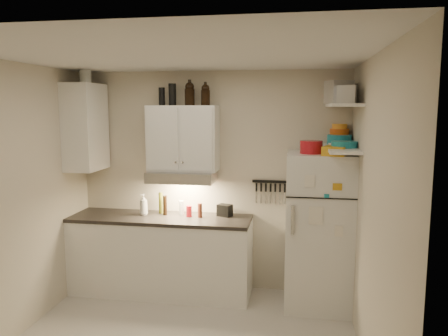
# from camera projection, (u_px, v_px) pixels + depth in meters

# --- Properties ---
(ceiling) EXTENTS (3.20, 3.00, 0.02)m
(ceiling) POSITION_uv_depth(u_px,v_px,m) (176.00, 54.00, 3.57)
(ceiling) COLOR silver
(ceiling) RESTS_ON ground
(back_wall) EXTENTS (3.20, 0.02, 2.60)m
(back_wall) POSITION_uv_depth(u_px,v_px,m) (212.00, 181.00, 5.23)
(back_wall) COLOR beige
(back_wall) RESTS_ON ground
(left_wall) EXTENTS (0.02, 3.00, 2.60)m
(left_wall) POSITION_uv_depth(u_px,v_px,m) (9.00, 204.00, 4.02)
(left_wall) COLOR beige
(left_wall) RESTS_ON ground
(right_wall) EXTENTS (0.02, 3.00, 2.60)m
(right_wall) POSITION_uv_depth(u_px,v_px,m) (373.00, 218.00, 3.49)
(right_wall) COLOR beige
(right_wall) RESTS_ON ground
(base_cabinet) EXTENTS (2.10, 0.60, 0.88)m
(base_cabinet) POSITION_uv_depth(u_px,v_px,m) (161.00, 256.00, 5.13)
(base_cabinet) COLOR white
(base_cabinet) RESTS_ON floor
(countertop) EXTENTS (2.10, 0.62, 0.04)m
(countertop) POSITION_uv_depth(u_px,v_px,m) (160.00, 218.00, 5.07)
(countertop) COLOR #272321
(countertop) RESTS_ON base_cabinet
(upper_cabinet) EXTENTS (0.80, 0.33, 0.75)m
(upper_cabinet) POSITION_uv_depth(u_px,v_px,m) (183.00, 138.00, 5.03)
(upper_cabinet) COLOR white
(upper_cabinet) RESTS_ON back_wall
(side_cabinet) EXTENTS (0.33, 0.55, 1.00)m
(side_cabinet) POSITION_uv_depth(u_px,v_px,m) (86.00, 127.00, 5.07)
(side_cabinet) COLOR white
(side_cabinet) RESTS_ON left_wall
(range_hood) EXTENTS (0.76, 0.46, 0.12)m
(range_hood) POSITION_uv_depth(u_px,v_px,m) (182.00, 176.00, 5.03)
(range_hood) COLOR silver
(range_hood) RESTS_ON back_wall
(fridge) EXTENTS (0.70, 0.68, 1.70)m
(fridge) POSITION_uv_depth(u_px,v_px,m) (319.00, 231.00, 4.74)
(fridge) COLOR white
(fridge) RESTS_ON floor
(shelf_hi) EXTENTS (0.30, 0.95, 0.03)m
(shelf_hi) POSITION_uv_depth(u_px,v_px,m) (343.00, 105.00, 4.39)
(shelf_hi) COLOR white
(shelf_hi) RESTS_ON right_wall
(shelf_lo) EXTENTS (0.30, 0.95, 0.03)m
(shelf_lo) POSITION_uv_depth(u_px,v_px,m) (342.00, 149.00, 4.45)
(shelf_lo) COLOR white
(shelf_lo) RESTS_ON right_wall
(knife_strip) EXTENTS (0.42, 0.02, 0.03)m
(knife_strip) POSITION_uv_depth(u_px,v_px,m) (270.00, 182.00, 5.09)
(knife_strip) COLOR black
(knife_strip) RESTS_ON back_wall
(dutch_oven) EXTENTS (0.27, 0.27, 0.13)m
(dutch_oven) POSITION_uv_depth(u_px,v_px,m) (311.00, 147.00, 4.55)
(dutch_oven) COLOR #A3131C
(dutch_oven) RESTS_ON fridge
(book_stack) EXTENTS (0.29, 0.33, 0.09)m
(book_stack) POSITION_uv_depth(u_px,v_px,m) (335.00, 151.00, 4.38)
(book_stack) COLOR #C98F19
(book_stack) RESTS_ON fridge
(spice_jar) EXTENTS (0.07, 0.07, 0.10)m
(spice_jar) POSITION_uv_depth(u_px,v_px,m) (331.00, 148.00, 4.61)
(spice_jar) COLOR silver
(spice_jar) RESTS_ON fridge
(stock_pot) EXTENTS (0.30, 0.30, 0.21)m
(stock_pot) POSITION_uv_depth(u_px,v_px,m) (346.00, 94.00, 4.60)
(stock_pot) COLOR silver
(stock_pot) RESTS_ON shelf_hi
(tin_a) EXTENTS (0.29, 0.28, 0.23)m
(tin_a) POSITION_uv_depth(u_px,v_px,m) (339.00, 92.00, 4.34)
(tin_a) COLOR #AAAAAD
(tin_a) RESTS_ON shelf_hi
(tin_b) EXTENTS (0.20, 0.20, 0.17)m
(tin_b) POSITION_uv_depth(u_px,v_px,m) (347.00, 94.00, 4.10)
(tin_b) COLOR #AAAAAD
(tin_b) RESTS_ON shelf_hi
(bowl_teal) EXTENTS (0.26, 0.26, 0.11)m
(bowl_teal) POSITION_uv_depth(u_px,v_px,m) (339.00, 140.00, 4.78)
(bowl_teal) COLOR teal
(bowl_teal) RESTS_ON shelf_lo
(bowl_orange) EXTENTS (0.21, 0.21, 0.06)m
(bowl_orange) POSITION_uv_depth(u_px,v_px,m) (339.00, 132.00, 4.83)
(bowl_orange) COLOR #CB5113
(bowl_orange) RESTS_ON bowl_teal
(bowl_yellow) EXTENTS (0.17, 0.17, 0.05)m
(bowl_yellow) POSITION_uv_depth(u_px,v_px,m) (340.00, 126.00, 4.82)
(bowl_yellow) COLOR orange
(bowl_yellow) RESTS_ON bowl_orange
(plates) EXTENTS (0.33, 0.33, 0.06)m
(plates) POSITION_uv_depth(u_px,v_px,m) (344.00, 144.00, 4.40)
(plates) COLOR teal
(plates) RESTS_ON shelf_lo
(growler_a) EXTENTS (0.14, 0.14, 0.27)m
(growler_a) POSITION_uv_depth(u_px,v_px,m) (190.00, 94.00, 4.97)
(growler_a) COLOR black
(growler_a) RESTS_ON upper_cabinet
(growler_b) EXTENTS (0.12, 0.12, 0.24)m
(growler_b) POSITION_uv_depth(u_px,v_px,m) (205.00, 95.00, 4.91)
(growler_b) COLOR black
(growler_b) RESTS_ON upper_cabinet
(thermos_a) EXTENTS (0.10, 0.10, 0.25)m
(thermos_a) POSITION_uv_depth(u_px,v_px,m) (172.00, 95.00, 4.99)
(thermos_a) COLOR black
(thermos_a) RESTS_ON upper_cabinet
(thermos_b) EXTENTS (0.09, 0.09, 0.20)m
(thermos_b) POSITION_uv_depth(u_px,v_px,m) (162.00, 97.00, 5.02)
(thermos_b) COLOR black
(thermos_b) RESTS_ON upper_cabinet
(side_jar) EXTENTS (0.16, 0.16, 0.18)m
(side_jar) POSITION_uv_depth(u_px,v_px,m) (85.00, 75.00, 4.95)
(side_jar) COLOR silver
(side_jar) RESTS_ON side_cabinet
(soap_bottle) EXTENTS (0.14, 0.14, 0.28)m
(soap_bottle) POSITION_uv_depth(u_px,v_px,m) (144.00, 203.00, 5.13)
(soap_bottle) COLOR white
(soap_bottle) RESTS_ON countertop
(pepper_mill) EXTENTS (0.06, 0.06, 0.17)m
(pepper_mill) POSITION_uv_depth(u_px,v_px,m) (200.00, 210.00, 5.02)
(pepper_mill) COLOR brown
(pepper_mill) RESTS_ON countertop
(oil_bottle) EXTENTS (0.06, 0.06, 0.25)m
(oil_bottle) POSITION_uv_depth(u_px,v_px,m) (161.00, 203.00, 5.21)
(oil_bottle) COLOR #606519
(oil_bottle) RESTS_ON countertop
(vinegar_bottle) EXTENTS (0.06, 0.06, 0.23)m
(vinegar_bottle) POSITION_uv_depth(u_px,v_px,m) (165.00, 205.00, 5.12)
(vinegar_bottle) COLOR black
(vinegar_bottle) RESTS_ON countertop
(clear_bottle) EXTENTS (0.07, 0.07, 0.17)m
(clear_bottle) POSITION_uv_depth(u_px,v_px,m) (181.00, 208.00, 5.14)
(clear_bottle) COLOR silver
(clear_bottle) RESTS_ON countertop
(red_jar) EXTENTS (0.07, 0.07, 0.13)m
(red_jar) POSITION_uv_depth(u_px,v_px,m) (189.00, 211.00, 5.05)
(red_jar) COLOR #A3131C
(red_jar) RESTS_ON countertop
(caddy) EXTENTS (0.19, 0.16, 0.14)m
(caddy) POSITION_uv_depth(u_px,v_px,m) (225.00, 210.00, 5.08)
(caddy) COLOR black
(caddy) RESTS_ON countertop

